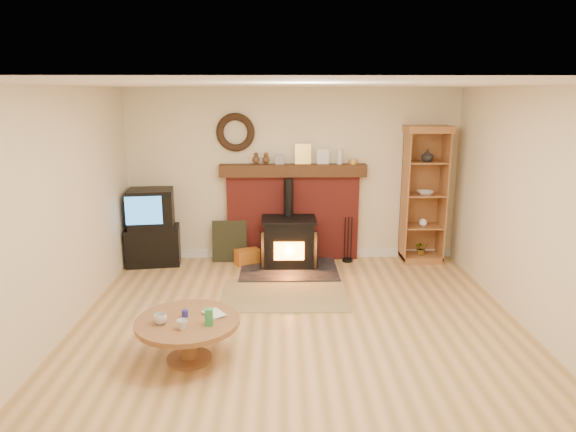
{
  "coord_description": "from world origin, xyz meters",
  "views": [
    {
      "loc": [
        -0.2,
        -4.97,
        2.53
      ],
      "look_at": [
        -0.1,
        1.0,
        1.08
      ],
      "focal_mm": 32.0,
      "sensor_mm": 36.0,
      "label": 1
    }
  ],
  "objects_px": {
    "tv_unit": "(152,228)",
    "coffee_table": "(188,327)",
    "wood_stove": "(289,243)",
    "curio_cabinet": "(423,195)"
  },
  "relations": [
    {
      "from": "tv_unit",
      "to": "coffee_table",
      "type": "height_order",
      "value": "tv_unit"
    },
    {
      "from": "tv_unit",
      "to": "curio_cabinet",
      "type": "distance_m",
      "value": 4.1
    },
    {
      "from": "wood_stove",
      "to": "tv_unit",
      "type": "bearing_deg",
      "value": 174.56
    },
    {
      "from": "curio_cabinet",
      "to": "coffee_table",
      "type": "height_order",
      "value": "curio_cabinet"
    },
    {
      "from": "tv_unit",
      "to": "curio_cabinet",
      "type": "bearing_deg",
      "value": 1.24
    },
    {
      "from": "wood_stove",
      "to": "coffee_table",
      "type": "height_order",
      "value": "wood_stove"
    },
    {
      "from": "tv_unit",
      "to": "coffee_table",
      "type": "xyz_separation_m",
      "value": [
        1.02,
        -2.92,
        -0.2
      ]
    },
    {
      "from": "tv_unit",
      "to": "coffee_table",
      "type": "relative_size",
      "value": 1.14
    },
    {
      "from": "wood_stove",
      "to": "tv_unit",
      "type": "height_order",
      "value": "wood_stove"
    },
    {
      "from": "curio_cabinet",
      "to": "coffee_table",
      "type": "relative_size",
      "value": 2.06
    }
  ]
}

